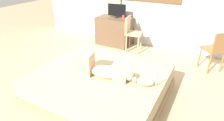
{
  "coord_description": "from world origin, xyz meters",
  "views": [
    {
      "loc": [
        1.59,
        -2.29,
        2.01
      ],
      "look_at": [
        0.25,
        0.18,
        0.58
      ],
      "focal_mm": 30.71,
      "sensor_mm": 36.0,
      "label": 1
    }
  ],
  "objects_px": {
    "desk": "(114,31)",
    "chair_by_desk": "(131,31)",
    "chair_spare": "(216,48)",
    "tv_monitor": "(117,11)",
    "bed": "(101,83)",
    "person_lying": "(101,69)",
    "cup": "(124,17)",
    "cat": "(144,82)"
  },
  "relations": [
    {
      "from": "person_lying",
      "to": "tv_monitor",
      "type": "bearing_deg",
      "value": 111.57
    },
    {
      "from": "bed",
      "to": "chair_by_desk",
      "type": "distance_m",
      "value": 1.99
    },
    {
      "from": "person_lying",
      "to": "chair_by_desk",
      "type": "bearing_deg",
      "value": 100.23
    },
    {
      "from": "tv_monitor",
      "to": "chair_spare",
      "type": "height_order",
      "value": "tv_monitor"
    },
    {
      "from": "chair_by_desk",
      "to": "person_lying",
      "type": "bearing_deg",
      "value": -79.77
    },
    {
      "from": "person_lying",
      "to": "cup",
      "type": "distance_m",
      "value": 2.36
    },
    {
      "from": "chair_spare",
      "to": "tv_monitor",
      "type": "bearing_deg",
      "value": 171.37
    },
    {
      "from": "bed",
      "to": "person_lying",
      "type": "distance_m",
      "value": 0.35
    },
    {
      "from": "chair_spare",
      "to": "person_lying",
      "type": "bearing_deg",
      "value": -129.57
    },
    {
      "from": "person_lying",
      "to": "desk",
      "type": "relative_size",
      "value": 1.05
    },
    {
      "from": "cat",
      "to": "desk",
      "type": "relative_size",
      "value": 0.39
    },
    {
      "from": "bed",
      "to": "desk",
      "type": "distance_m",
      "value": 2.32
    },
    {
      "from": "desk",
      "to": "cup",
      "type": "height_order",
      "value": "cup"
    },
    {
      "from": "desk",
      "to": "tv_monitor",
      "type": "height_order",
      "value": "tv_monitor"
    },
    {
      "from": "desk",
      "to": "bed",
      "type": "bearing_deg",
      "value": -67.56
    },
    {
      "from": "desk",
      "to": "cup",
      "type": "bearing_deg",
      "value": 7.11
    },
    {
      "from": "tv_monitor",
      "to": "cup",
      "type": "distance_m",
      "value": 0.23
    },
    {
      "from": "person_lying",
      "to": "cup",
      "type": "relative_size",
      "value": 10.79
    },
    {
      "from": "bed",
      "to": "chair_spare",
      "type": "xyz_separation_m",
      "value": [
        1.6,
        1.77,
        0.3
      ]
    },
    {
      "from": "cup",
      "to": "chair_spare",
      "type": "xyz_separation_m",
      "value": [
        2.22,
        -0.4,
        -0.28
      ]
    },
    {
      "from": "cat",
      "to": "cup",
      "type": "relative_size",
      "value": 4.05
    },
    {
      "from": "cup",
      "to": "chair_by_desk",
      "type": "height_order",
      "value": "chair_by_desk"
    },
    {
      "from": "bed",
      "to": "chair_spare",
      "type": "relative_size",
      "value": 2.41
    },
    {
      "from": "bed",
      "to": "chair_spare",
      "type": "distance_m",
      "value": 2.4
    },
    {
      "from": "bed",
      "to": "tv_monitor",
      "type": "xyz_separation_m",
      "value": [
        -0.81,
        2.14,
        0.71
      ]
    },
    {
      "from": "bed",
      "to": "cat",
      "type": "height_order",
      "value": "cat"
    },
    {
      "from": "cat",
      "to": "chair_spare",
      "type": "distance_m",
      "value": 1.98
    },
    {
      "from": "chair_by_desk",
      "to": "cup",
      "type": "bearing_deg",
      "value": 145.55
    },
    {
      "from": "desk",
      "to": "cup",
      "type": "xyz_separation_m",
      "value": [
        0.25,
        0.03,
        0.41
      ]
    },
    {
      "from": "bed",
      "to": "person_lying",
      "type": "xyz_separation_m",
      "value": [
        0.07,
        -0.08,
        0.33
      ]
    },
    {
      "from": "cup",
      "to": "chair_by_desk",
      "type": "distance_m",
      "value": 0.49
    },
    {
      "from": "person_lying",
      "to": "desk",
      "type": "height_order",
      "value": "person_lying"
    },
    {
      "from": "bed",
      "to": "tv_monitor",
      "type": "bearing_deg",
      "value": 110.78
    },
    {
      "from": "tv_monitor",
      "to": "cup",
      "type": "height_order",
      "value": "tv_monitor"
    },
    {
      "from": "chair_by_desk",
      "to": "cat",
      "type": "bearing_deg",
      "value": -61.96
    },
    {
      "from": "person_lying",
      "to": "desk",
      "type": "xyz_separation_m",
      "value": [
        -0.95,
        2.22,
        -0.17
      ]
    },
    {
      "from": "tv_monitor",
      "to": "chair_by_desk",
      "type": "bearing_deg",
      "value": -20.8
    },
    {
      "from": "cat",
      "to": "chair_spare",
      "type": "height_order",
      "value": "chair_spare"
    },
    {
      "from": "person_lying",
      "to": "cat",
      "type": "height_order",
      "value": "person_lying"
    },
    {
      "from": "tv_monitor",
      "to": "chair_by_desk",
      "type": "height_order",
      "value": "tv_monitor"
    },
    {
      "from": "desk",
      "to": "chair_by_desk",
      "type": "height_order",
      "value": "chair_by_desk"
    },
    {
      "from": "desk",
      "to": "chair_by_desk",
      "type": "relative_size",
      "value": 1.05
    }
  ]
}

